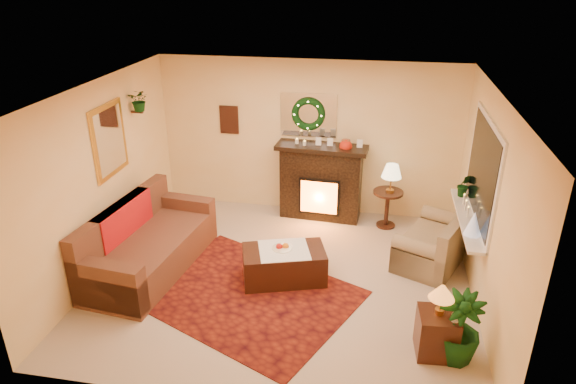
% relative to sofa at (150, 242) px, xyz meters
% --- Properties ---
extents(floor, '(5.00, 5.00, 0.00)m').
position_rel_sofa_xyz_m(floor, '(1.87, 0.07, -0.43)').
color(floor, beige).
rests_on(floor, ground).
extents(ceiling, '(5.00, 5.00, 0.00)m').
position_rel_sofa_xyz_m(ceiling, '(1.87, 0.07, 2.17)').
color(ceiling, white).
rests_on(ceiling, ground).
extents(wall_back, '(5.00, 5.00, 0.00)m').
position_rel_sofa_xyz_m(wall_back, '(1.87, 2.32, 0.87)').
color(wall_back, '#EFD88C').
rests_on(wall_back, ground).
extents(wall_front, '(5.00, 5.00, 0.00)m').
position_rel_sofa_xyz_m(wall_front, '(1.87, -2.18, 0.87)').
color(wall_front, '#EFD88C').
rests_on(wall_front, ground).
extents(wall_left, '(4.50, 4.50, 0.00)m').
position_rel_sofa_xyz_m(wall_left, '(-0.63, 0.07, 0.87)').
color(wall_left, '#EFD88C').
rests_on(wall_left, ground).
extents(wall_right, '(4.50, 4.50, 0.00)m').
position_rel_sofa_xyz_m(wall_right, '(4.37, 0.07, 0.87)').
color(wall_right, '#EFD88C').
rests_on(wall_right, ground).
extents(area_rug, '(3.27, 2.94, 0.01)m').
position_rel_sofa_xyz_m(area_rug, '(1.45, -0.40, -0.42)').
color(area_rug, maroon).
rests_on(area_rug, floor).
extents(sofa, '(1.23, 2.33, 0.96)m').
position_rel_sofa_xyz_m(sofa, '(0.00, 0.00, 0.00)').
color(sofa, brown).
rests_on(sofa, floor).
extents(red_throw, '(0.72, 1.18, 0.02)m').
position_rel_sofa_xyz_m(red_throw, '(-0.09, 0.16, 0.03)').
color(red_throw, red).
rests_on(red_throw, sofa).
extents(fireplace, '(1.34, 0.51, 1.21)m').
position_rel_sofa_xyz_m(fireplace, '(2.13, 2.06, 0.12)').
color(fireplace, black).
rests_on(fireplace, floor).
extents(poinsettia, '(0.20, 0.20, 0.20)m').
position_rel_sofa_xyz_m(poinsettia, '(2.52, 2.00, 0.87)').
color(poinsettia, red).
rests_on(poinsettia, fireplace).
extents(mantel_candle_a, '(0.06, 0.06, 0.19)m').
position_rel_sofa_xyz_m(mantel_candle_a, '(1.72, 2.06, 0.83)').
color(mantel_candle_a, white).
rests_on(mantel_candle_a, fireplace).
extents(mantel_candle_b, '(0.06, 0.06, 0.17)m').
position_rel_sofa_xyz_m(mantel_candle_b, '(1.86, 2.01, 0.83)').
color(mantel_candle_b, beige).
rests_on(mantel_candle_b, fireplace).
extents(mantel_mirror, '(0.92, 0.02, 0.72)m').
position_rel_sofa_xyz_m(mantel_mirror, '(1.87, 2.30, 1.27)').
color(mantel_mirror, white).
rests_on(mantel_mirror, wall_back).
extents(wreath, '(0.55, 0.11, 0.55)m').
position_rel_sofa_xyz_m(wreath, '(1.87, 2.26, 1.29)').
color(wreath, '#194719').
rests_on(wreath, wall_back).
extents(wall_art, '(0.32, 0.03, 0.48)m').
position_rel_sofa_xyz_m(wall_art, '(0.52, 2.30, 1.12)').
color(wall_art, '#381E11').
rests_on(wall_art, wall_back).
extents(gold_mirror, '(0.03, 0.84, 1.00)m').
position_rel_sofa_xyz_m(gold_mirror, '(-0.61, 0.37, 1.32)').
color(gold_mirror, gold).
rests_on(gold_mirror, wall_left).
extents(hanging_plant, '(0.33, 0.28, 0.36)m').
position_rel_sofa_xyz_m(hanging_plant, '(-0.47, 1.12, 1.54)').
color(hanging_plant, '#194719').
rests_on(hanging_plant, wall_left).
extents(loveseat, '(1.24, 1.52, 0.76)m').
position_rel_sofa_xyz_m(loveseat, '(3.91, 0.92, -0.01)').
color(loveseat, gray).
rests_on(loveseat, floor).
extents(window_frame, '(0.03, 1.86, 1.36)m').
position_rel_sofa_xyz_m(window_frame, '(4.36, 0.62, 1.12)').
color(window_frame, white).
rests_on(window_frame, wall_right).
extents(window_glass, '(0.02, 1.70, 1.22)m').
position_rel_sofa_xyz_m(window_glass, '(4.34, 0.62, 1.12)').
color(window_glass, black).
rests_on(window_glass, wall_right).
extents(window_sill, '(0.22, 1.86, 0.04)m').
position_rel_sofa_xyz_m(window_sill, '(4.25, 0.62, 0.44)').
color(window_sill, white).
rests_on(window_sill, wall_right).
extents(mini_tree, '(0.21, 0.21, 0.32)m').
position_rel_sofa_xyz_m(mini_tree, '(4.24, 0.13, 0.61)').
color(mini_tree, silver).
rests_on(mini_tree, window_sill).
extents(sill_plant, '(0.25, 0.20, 0.46)m').
position_rel_sofa_xyz_m(sill_plant, '(4.28, 1.29, 0.66)').
color(sill_plant, '#143D19').
rests_on(sill_plant, window_sill).
extents(side_table_round, '(0.61, 0.61, 0.62)m').
position_rel_sofa_xyz_m(side_table_round, '(3.24, 1.89, -0.10)').
color(side_table_round, '#321E14').
rests_on(side_table_round, floor).
extents(lamp_cream, '(0.32, 0.32, 0.48)m').
position_rel_sofa_xyz_m(lamp_cream, '(3.27, 1.85, 0.45)').
color(lamp_cream, '#FFF0AF').
rests_on(lamp_cream, side_table_round).
extents(end_table_square, '(0.45, 0.45, 0.52)m').
position_rel_sofa_xyz_m(end_table_square, '(3.80, -1.07, -0.16)').
color(end_table_square, '#322314').
rests_on(end_table_square, floor).
extents(lamp_tiffany, '(0.28, 0.28, 0.41)m').
position_rel_sofa_xyz_m(lamp_tiffany, '(3.80, -1.05, 0.32)').
color(lamp_tiffany, orange).
rests_on(lamp_tiffany, end_table_square).
extents(coffee_table, '(1.23, 0.90, 0.46)m').
position_rel_sofa_xyz_m(coffee_table, '(1.88, 0.05, -0.22)').
color(coffee_table, '#301F10').
rests_on(coffee_table, floor).
extents(fruit_bowl, '(0.27, 0.27, 0.06)m').
position_rel_sofa_xyz_m(fruit_bowl, '(1.85, 0.08, 0.02)').
color(fruit_bowl, white).
rests_on(fruit_bowl, coffee_table).
extents(floor_palm, '(1.81, 1.81, 2.49)m').
position_rel_sofa_xyz_m(floor_palm, '(4.01, -1.13, 0.02)').
color(floor_palm, '#1D4320').
rests_on(floor_palm, floor).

